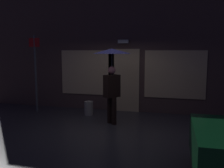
{
  "coord_description": "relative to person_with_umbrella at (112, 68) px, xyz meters",
  "views": [
    {
      "loc": [
        1.81,
        -6.4,
        2.15
      ],
      "look_at": [
        -0.01,
        0.57,
        1.18
      ],
      "focal_mm": 40.25,
      "sensor_mm": 36.0,
      "label": 1
    }
  ],
  "objects": [
    {
      "name": "sidewalk_bollard",
      "position": [
        -1.0,
        0.78,
        -1.41
      ],
      "size": [
        0.29,
        0.29,
        0.46
      ],
      "primitive_type": "cylinder",
      "color": "#B2A899",
      "rests_on": "ground"
    },
    {
      "name": "ground_plane",
      "position": [
        0.01,
        -0.57,
        -1.64
      ],
      "size": [
        18.0,
        18.0,
        0.0
      ],
      "primitive_type": "plane",
      "color": "#38353A"
    },
    {
      "name": "building_facade",
      "position": [
        0.01,
        1.77,
        0.5
      ],
      "size": [
        10.67,
        0.48,
        4.33
      ],
      "color": "brown",
      "rests_on": "ground"
    },
    {
      "name": "person_with_umbrella",
      "position": [
        0.0,
        0.0,
        0.0
      ],
      "size": [
        1.09,
        1.09,
        2.2
      ],
      "rotation": [
        0.0,
        0.0,
        0.91
      ],
      "color": "black",
      "rests_on": "ground"
    },
    {
      "name": "street_sign_post",
      "position": [
        -2.96,
        0.81,
        -0.14
      ],
      "size": [
        0.4,
        0.07,
        2.67
      ],
      "color": "#595B60",
      "rests_on": "ground"
    }
  ]
}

